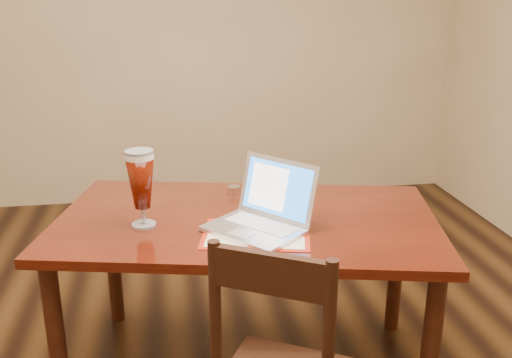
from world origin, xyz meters
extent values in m
cube|color=tan|center=(0.00, 2.50, 1.35)|extent=(4.50, 0.01, 2.70)
cube|color=#4B150A|center=(0.20, 0.16, 0.73)|extent=(1.75, 1.22, 0.04)
cylinder|color=#34170D|center=(-0.58, -0.04, 0.35)|extent=(0.07, 0.07, 0.71)
cylinder|color=#34170D|center=(0.81, -0.36, 0.35)|extent=(0.07, 0.07, 0.71)
cylinder|color=#34170D|center=(-0.42, 0.67, 0.35)|extent=(0.07, 0.07, 0.71)
cylinder|color=#34170D|center=(0.97, 0.36, 0.35)|extent=(0.07, 0.07, 0.71)
cube|color=#9D1E0E|center=(0.21, -0.03, 0.75)|extent=(0.47, 0.38, 0.00)
cube|color=beige|center=(0.21, -0.03, 0.75)|extent=(0.42, 0.33, 0.00)
cube|color=silver|center=(0.20, -0.01, 0.76)|extent=(0.43, 0.44, 0.02)
cube|color=#B0B0B5|center=(0.24, 0.03, 0.77)|extent=(0.28, 0.30, 0.00)
cube|color=silver|center=(0.15, -0.05, 0.77)|extent=(0.11, 0.11, 0.00)
cube|color=silver|center=(0.32, 0.10, 0.89)|extent=(0.29, 0.32, 0.24)
cube|color=blue|center=(0.31, 0.09, 0.89)|extent=(0.25, 0.27, 0.20)
cube|color=white|center=(0.28, 0.13, 0.89)|extent=(0.15, 0.17, 0.17)
cylinder|color=silver|center=(-0.23, 0.13, 0.75)|extent=(0.10, 0.10, 0.01)
cylinder|color=silver|center=(-0.23, 0.13, 0.79)|extent=(0.02, 0.02, 0.07)
cylinder|color=beige|center=(-0.23, 0.13, 1.04)|extent=(0.11, 0.11, 0.02)
cylinder|color=silver|center=(-0.23, 0.13, 1.06)|extent=(0.11, 0.11, 0.01)
cylinder|color=silver|center=(0.18, 0.45, 0.76)|extent=(0.06, 0.06, 0.04)
cylinder|color=silver|center=(0.38, 0.48, 0.76)|extent=(0.06, 0.06, 0.04)
cylinder|color=black|center=(-0.01, -0.59, 0.72)|extent=(0.04, 0.04, 0.54)
cylinder|color=black|center=(0.29, -0.76, 0.72)|extent=(0.04, 0.04, 0.54)
cube|color=black|center=(0.14, -0.67, 0.92)|extent=(0.31, 0.19, 0.12)
camera|label=1|loc=(-0.12, -2.05, 1.65)|focal=40.00mm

